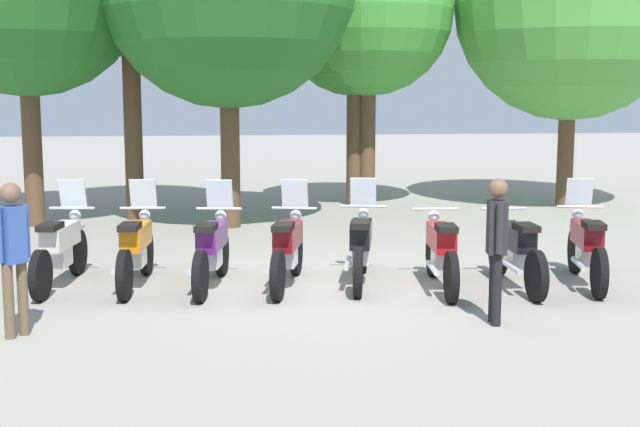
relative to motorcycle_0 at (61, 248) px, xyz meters
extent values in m
plane|color=gray|center=(3.46, -0.44, -0.52)|extent=(80.00, 80.00, 0.00)
cylinder|color=black|center=(0.11, 0.73, -0.20)|extent=(0.19, 0.65, 0.64)
cylinder|color=black|center=(-0.11, -0.81, -0.20)|extent=(0.19, 0.65, 0.64)
cube|color=silver|center=(0.11, 0.73, 0.14)|extent=(0.17, 0.37, 0.04)
cube|color=silver|center=(0.00, 0.01, 0.15)|extent=(0.39, 0.98, 0.30)
cube|color=silver|center=(0.00, -0.04, -0.12)|extent=(0.27, 0.43, 0.24)
cube|color=black|center=(-0.05, -0.39, 0.34)|extent=(0.30, 0.47, 0.08)
cylinder|color=silver|center=(0.09, 0.64, 0.12)|extent=(0.08, 0.23, 0.64)
cylinder|color=silver|center=(0.08, 0.55, 0.45)|extent=(0.62, 0.12, 0.04)
sphere|color=silver|center=(0.10, 0.68, 0.33)|extent=(0.18, 0.18, 0.16)
cylinder|color=silver|center=(-0.20, -0.32, -0.18)|extent=(0.17, 0.70, 0.07)
cube|color=silver|center=(0.09, 0.61, 0.65)|extent=(0.38, 0.18, 0.39)
cylinder|color=black|center=(1.07, 0.60, -0.20)|extent=(0.16, 0.65, 0.64)
cylinder|color=black|center=(0.91, -0.94, -0.20)|extent=(0.16, 0.65, 0.64)
cube|color=silver|center=(1.07, 0.60, 0.14)|extent=(0.16, 0.37, 0.04)
cube|color=orange|center=(0.99, -0.12, 0.15)|extent=(0.36, 0.97, 0.30)
cube|color=silver|center=(0.99, -0.17, -0.12)|extent=(0.26, 0.42, 0.24)
cube|color=black|center=(0.95, -0.52, 0.34)|extent=(0.28, 0.46, 0.08)
cylinder|color=silver|center=(1.06, 0.51, 0.12)|extent=(0.07, 0.23, 0.64)
cylinder|color=silver|center=(1.05, 0.42, 0.45)|extent=(0.62, 0.10, 0.04)
sphere|color=silver|center=(1.06, 0.55, 0.33)|extent=(0.18, 0.18, 0.16)
cylinder|color=silver|center=(0.80, -0.45, -0.18)|extent=(0.14, 0.70, 0.07)
cube|color=silver|center=(1.05, 0.48, 0.65)|extent=(0.37, 0.17, 0.39)
cylinder|color=black|center=(2.12, 0.40, -0.20)|extent=(0.22, 0.65, 0.64)
cylinder|color=black|center=(1.83, -1.12, -0.20)|extent=(0.22, 0.65, 0.64)
cube|color=silver|center=(2.12, 0.40, 0.14)|extent=(0.18, 0.38, 0.04)
cube|color=#59196B|center=(1.99, -0.31, 0.15)|extent=(0.43, 0.98, 0.30)
cube|color=silver|center=(1.98, -0.36, -0.12)|extent=(0.29, 0.43, 0.24)
cube|color=black|center=(1.91, -0.70, 0.34)|extent=(0.32, 0.48, 0.08)
cylinder|color=silver|center=(2.10, 0.32, 0.12)|extent=(0.09, 0.23, 0.64)
cylinder|color=silver|center=(2.09, 0.23, 0.45)|extent=(0.62, 0.15, 0.04)
sphere|color=silver|center=(2.11, 0.36, 0.33)|extent=(0.19, 0.19, 0.16)
cylinder|color=silver|center=(1.76, -0.62, -0.18)|extent=(0.20, 0.70, 0.07)
cube|color=silver|center=(2.10, 0.29, 0.65)|extent=(0.38, 0.20, 0.39)
cylinder|color=black|center=(3.16, 0.32, -0.20)|extent=(0.25, 0.64, 0.64)
cylinder|color=black|center=(2.78, -1.19, -0.20)|extent=(0.25, 0.64, 0.64)
cube|color=silver|center=(3.16, 0.32, 0.14)|extent=(0.21, 0.38, 0.04)
cube|color=maroon|center=(2.98, -0.39, 0.15)|extent=(0.49, 0.98, 0.30)
cube|color=silver|center=(2.97, -0.43, -0.12)|extent=(0.31, 0.44, 0.24)
cube|color=black|center=(2.88, -0.77, 0.34)|extent=(0.34, 0.49, 0.08)
cylinder|color=silver|center=(3.14, 0.23, 0.12)|extent=(0.10, 0.23, 0.64)
cylinder|color=silver|center=(3.11, 0.14, 0.45)|extent=(0.61, 0.19, 0.04)
sphere|color=silver|center=(3.15, 0.27, 0.33)|extent=(0.19, 0.19, 0.16)
cylinder|color=silver|center=(2.74, -0.69, -0.18)|extent=(0.24, 0.70, 0.07)
cube|color=silver|center=(3.13, 0.20, 0.65)|extent=(0.38, 0.22, 0.39)
cylinder|color=black|center=(4.13, 0.39, -0.20)|extent=(0.24, 0.65, 0.64)
cylinder|color=black|center=(3.79, -1.12, -0.20)|extent=(0.24, 0.65, 0.64)
cube|color=silver|center=(4.13, 0.39, 0.14)|extent=(0.20, 0.38, 0.04)
cube|color=black|center=(3.97, -0.32, 0.15)|extent=(0.46, 0.98, 0.30)
cube|color=silver|center=(3.96, -0.37, -0.12)|extent=(0.30, 0.44, 0.24)
cube|color=black|center=(3.88, -0.71, 0.34)|extent=(0.33, 0.48, 0.08)
cylinder|color=silver|center=(4.11, 0.30, 0.12)|extent=(0.10, 0.23, 0.64)
cylinder|color=silver|center=(4.09, 0.21, 0.45)|extent=(0.61, 0.17, 0.04)
sphere|color=silver|center=(4.12, 0.34, 0.33)|extent=(0.19, 0.19, 0.16)
cylinder|color=silver|center=(3.74, -0.63, -0.18)|extent=(0.22, 0.70, 0.07)
cube|color=silver|center=(4.10, 0.27, 0.65)|extent=(0.38, 0.21, 0.39)
cylinder|color=black|center=(5.03, -0.02, -0.20)|extent=(0.17, 0.65, 0.64)
cylinder|color=black|center=(4.86, -1.56, -0.20)|extent=(0.17, 0.65, 0.64)
cube|color=silver|center=(5.03, -0.02, 0.14)|extent=(0.16, 0.37, 0.04)
cube|color=red|center=(4.95, -0.74, 0.15)|extent=(0.36, 0.97, 0.30)
cube|color=silver|center=(4.95, -0.79, -0.12)|extent=(0.26, 0.42, 0.24)
cube|color=black|center=(4.91, -1.14, 0.34)|extent=(0.29, 0.46, 0.08)
cylinder|color=silver|center=(5.02, -0.11, 0.12)|extent=(0.08, 0.23, 0.64)
cylinder|color=silver|center=(5.01, -0.20, 0.45)|extent=(0.62, 0.10, 0.04)
sphere|color=silver|center=(5.03, -0.07, 0.33)|extent=(0.18, 0.18, 0.16)
cylinder|color=silver|center=(4.76, -1.07, -0.18)|extent=(0.15, 0.70, 0.07)
cylinder|color=black|center=(5.97, -0.08, -0.20)|extent=(0.12, 0.64, 0.64)
cylinder|color=black|center=(5.91, -1.63, -0.20)|extent=(0.12, 0.64, 0.64)
cube|color=silver|center=(5.97, -0.08, 0.14)|extent=(0.13, 0.36, 0.04)
cube|color=black|center=(5.94, -0.81, 0.15)|extent=(0.29, 0.96, 0.30)
cube|color=silver|center=(5.94, -0.86, -0.12)|extent=(0.23, 0.41, 0.24)
cube|color=black|center=(5.93, -1.21, 0.34)|extent=(0.26, 0.45, 0.08)
cylinder|color=silver|center=(5.96, -0.17, 0.12)|extent=(0.06, 0.23, 0.64)
cylinder|color=silver|center=(5.96, -0.26, 0.45)|extent=(0.62, 0.06, 0.04)
sphere|color=silver|center=(5.96, -0.13, 0.33)|extent=(0.17, 0.17, 0.16)
cylinder|color=silver|center=(5.77, -1.15, -0.18)|extent=(0.09, 0.70, 0.07)
cylinder|color=black|center=(7.10, -0.06, -0.20)|extent=(0.24, 0.65, 0.64)
cylinder|color=black|center=(6.75, -1.57, -0.20)|extent=(0.24, 0.65, 0.64)
cube|color=silver|center=(7.10, -0.06, 0.14)|extent=(0.20, 0.38, 0.04)
cube|color=maroon|center=(6.94, -0.77, 0.15)|extent=(0.47, 0.98, 0.30)
cube|color=silver|center=(6.93, -0.82, -0.12)|extent=(0.31, 0.44, 0.24)
cube|color=black|center=(6.85, -1.16, 0.34)|extent=(0.33, 0.48, 0.08)
cylinder|color=silver|center=(7.08, -0.15, 0.12)|extent=(0.10, 0.23, 0.64)
cylinder|color=silver|center=(7.06, -0.24, 0.45)|extent=(0.61, 0.18, 0.04)
sphere|color=silver|center=(7.09, -0.11, 0.33)|extent=(0.19, 0.19, 0.16)
cylinder|color=silver|center=(6.70, -1.07, -0.18)|extent=(0.23, 0.70, 0.07)
cube|color=silver|center=(7.08, -0.18, 0.65)|extent=(0.38, 0.21, 0.39)
cylinder|color=brown|center=(-0.13, -2.44, -0.12)|extent=(0.16, 0.16, 0.79)
cylinder|color=brown|center=(-0.01, -2.32, -0.12)|extent=(0.16, 0.16, 0.79)
cube|color=#33519E|center=(-0.07, -2.38, 0.57)|extent=(0.30, 0.30, 0.59)
cylinder|color=#33519E|center=(0.04, -2.26, 0.59)|extent=(0.11, 0.11, 0.56)
sphere|color=brown|center=(-0.07, -2.38, 1.01)|extent=(0.30, 0.30, 0.21)
cylinder|color=black|center=(5.07, -2.62, -0.12)|extent=(0.13, 0.13, 0.79)
cylinder|color=black|center=(5.09, -2.45, -0.12)|extent=(0.13, 0.13, 0.79)
cube|color=#262628|center=(5.08, -2.53, 0.57)|extent=(0.23, 0.25, 0.59)
cylinder|color=#262628|center=(5.06, -2.69, 0.58)|extent=(0.09, 0.09, 0.56)
cylinder|color=#262628|center=(5.10, -2.37, 0.58)|extent=(0.09, 0.09, 0.56)
sphere|color=brown|center=(5.08, -2.53, 1.00)|extent=(0.24, 0.24, 0.21)
cylinder|color=brown|center=(-1.37, 5.42, 1.05)|extent=(0.36, 0.36, 3.13)
cylinder|color=brown|center=(0.47, 6.04, 1.43)|extent=(0.36, 0.36, 3.89)
cylinder|color=brown|center=(2.36, 4.74, 0.96)|extent=(0.36, 0.36, 2.95)
cylinder|color=brown|center=(5.20, 7.44, 0.96)|extent=(0.36, 0.36, 2.96)
sphere|color=#2D7A28|center=(5.20, 7.44, 3.61)|extent=(3.34, 3.34, 3.34)
cylinder|color=brown|center=(5.47, 7.34, 0.99)|extent=(0.36, 0.36, 3.01)
sphere|color=#3D8E33|center=(5.47, 7.34, 3.79)|extent=(3.71, 3.71, 3.71)
cylinder|color=brown|center=(9.86, 6.75, 0.82)|extent=(0.36, 0.36, 2.68)
sphere|color=#4C9E3D|center=(9.86, 6.75, 3.94)|extent=(5.08, 5.08, 5.08)
camera|label=1|loc=(1.96, -11.44, 2.04)|focal=48.02mm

